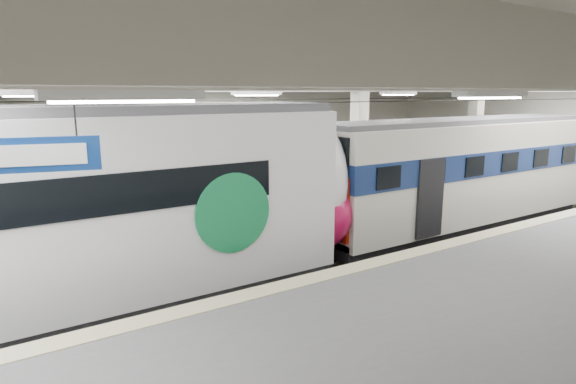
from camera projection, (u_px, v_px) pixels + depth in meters
station_hall at (332, 164)px, 11.88m from camera, size 36.00×24.00×5.75m
modern_emu at (106, 213)px, 10.82m from camera, size 14.74×3.04×4.71m
older_rer at (458, 173)px, 17.31m from camera, size 12.18×2.69×4.07m
far_train at (94, 175)px, 15.79m from camera, size 14.04×3.33×4.45m
wayfinding_sign at (25, 155)px, 6.05m from camera, size 1.75×0.51×1.22m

